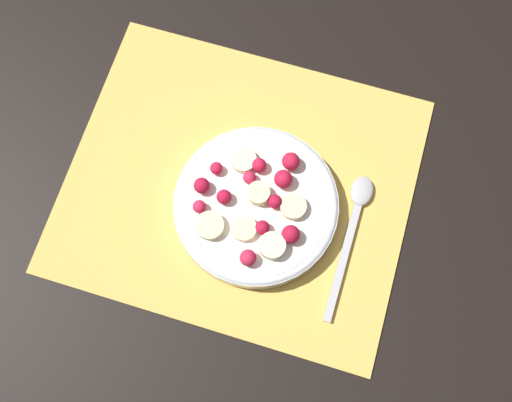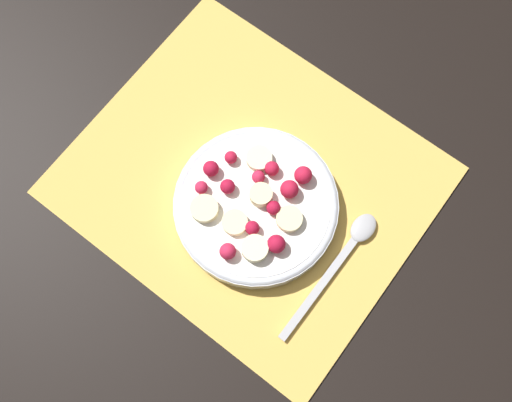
{
  "view_description": "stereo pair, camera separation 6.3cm",
  "coord_description": "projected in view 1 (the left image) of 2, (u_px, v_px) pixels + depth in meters",
  "views": [
    {
      "loc": [
        0.08,
        -0.2,
        0.65
      ],
      "look_at": [
        0.03,
        -0.02,
        0.04
      ],
      "focal_mm": 40.0,
      "sensor_mm": 36.0,
      "label": 1
    },
    {
      "loc": [
        0.14,
        -0.17,
        0.65
      ],
      "look_at": [
        0.03,
        -0.02,
        0.04
      ],
      "focal_mm": 40.0,
      "sensor_mm": 36.0,
      "label": 2
    }
  ],
  "objects": [
    {
      "name": "spoon",
      "position": [
        354.0,
        218.0,
        0.66
      ],
      "size": [
        0.03,
        0.18,
        0.01
      ],
      "rotation": [
        0.0,
        0.0,
        7.84
      ],
      "color": "#B2B2B7",
      "rests_on": "placemat"
    },
    {
      "name": "placemat",
      "position": [
        239.0,
        184.0,
        0.68
      ],
      "size": [
        0.4,
        0.34,
        0.01
      ],
      "color": "#E0B251",
      "rests_on": "ground_plane"
    },
    {
      "name": "fruit_bowl",
      "position": [
        256.0,
        205.0,
        0.65
      ],
      "size": [
        0.19,
        0.19,
        0.05
      ],
      "color": "silver",
      "rests_on": "placemat"
    },
    {
      "name": "ground_plane",
      "position": [
        239.0,
        185.0,
        0.68
      ],
      "size": [
        3.0,
        3.0,
        0.0
      ],
      "primitive_type": "plane",
      "color": "black"
    }
  ]
}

